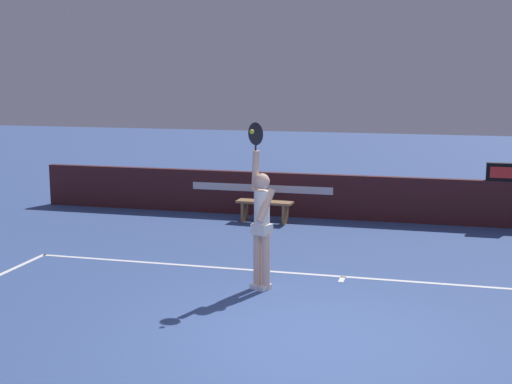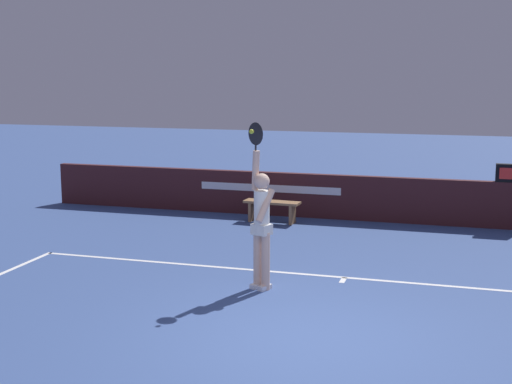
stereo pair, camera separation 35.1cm
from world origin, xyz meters
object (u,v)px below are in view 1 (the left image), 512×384
object	(u,v)px
tennis_ball	(252,132)
courtside_bench_far	(265,207)
speed_display	(502,172)
tennis_player	(261,221)

from	to	relation	value
tennis_ball	courtside_bench_far	distance (m)	5.33
speed_display	tennis_player	xyz separation A→B (m)	(-3.83, -5.45, -0.13)
speed_display	tennis_player	size ratio (longest dim) A/B	0.26
tennis_player	tennis_ball	xyz separation A→B (m)	(-0.11, -0.14, 1.34)
tennis_player	tennis_ball	size ratio (longest dim) A/B	37.12
speed_display	tennis_ball	size ratio (longest dim) A/B	9.53
speed_display	courtside_bench_far	distance (m)	5.08
speed_display	tennis_ball	distance (m)	6.95
tennis_player	courtside_bench_far	size ratio (longest dim) A/B	2.01
speed_display	tennis_ball	bearing A→B (deg)	-125.18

